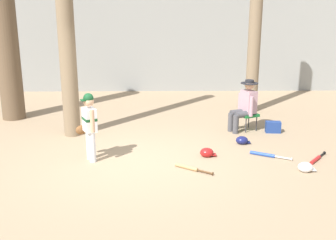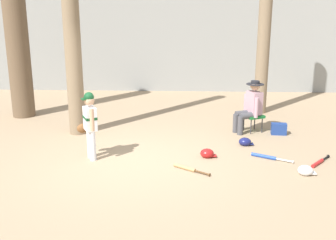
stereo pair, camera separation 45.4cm
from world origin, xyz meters
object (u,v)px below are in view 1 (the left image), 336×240
seated_spectator (245,104)px  batting_helmet_white (306,167)px  handbag_beside_stool (273,127)px  bat_blue_youth (266,155)px  tree_far_left (6,40)px  batting_helmet_navy (242,140)px  tree_behind_spectator (255,28)px  young_ballplayer (89,123)px  tree_near_player (64,4)px  batting_helmet_red (207,153)px  bat_red_barrel (316,159)px  bat_wood_tan (189,168)px  folding_stool (248,115)px

seated_spectator → batting_helmet_white: bearing=-75.9°
handbag_beside_stool → bat_blue_youth: handbag_beside_stool is taller
seated_spectator → tree_far_left: 6.06m
batting_helmet_navy → tree_behind_spectator: bearing=74.5°
batting_helmet_navy → handbag_beside_stool: bearing=42.3°
bat_blue_youth → batting_helmet_white: bearing=-55.4°
tree_behind_spectator → bat_blue_youth: 4.22m
batting_helmet_navy → young_ballplayer: bearing=-163.5°
young_ballplayer → seated_spectator: (3.28, 1.85, -0.10)m
tree_near_player → batting_helmet_white: (4.57, -2.22, -2.79)m
tree_behind_spectator → batting_helmet_navy: 3.63m
batting_helmet_red → tree_behind_spectator: bearing=65.6°
young_ballplayer → seated_spectator: young_ballplayer is taller
young_ballplayer → batting_helmet_white: bearing=-8.9°
seated_spectator → bat_red_barrel: size_ratio=2.06×
bat_blue_youth → young_ballplayer: bearing=-177.6°
handbag_beside_stool → tree_far_left: bearing=168.1°
bat_blue_youth → batting_helmet_navy: (-0.32, 0.76, 0.04)m
bat_blue_youth → tree_behind_spectator: bearing=82.7°
tree_near_player → bat_red_barrel: bearing=-18.9°
young_ballplayer → bat_red_barrel: 4.35m
young_ballplayer → batting_helmet_white: size_ratio=4.19×
bat_red_barrel → batting_helmet_white: batting_helmet_white is taller
tree_behind_spectator → seated_spectator: size_ratio=4.23×
batting_helmet_red → batting_helmet_white: 1.84m
handbag_beside_stool → tree_far_left: (-6.43, 1.36, 1.88)m
tree_near_player → seated_spectator: bearing=3.6°
bat_blue_youth → bat_wood_tan: 1.66m
young_ballplayer → bat_blue_youth: young_ballplayer is taller
seated_spectator → batting_helmet_navy: size_ratio=3.94×
batting_helmet_navy → batting_helmet_red: bearing=-138.3°
bat_red_barrel → bat_blue_youth: 0.94m
tree_near_player → tree_behind_spectator: size_ratio=1.23×
tree_near_player → bat_wood_tan: 4.34m
tree_near_player → batting_helmet_navy: tree_near_player is taller
seated_spectator → batting_helmet_red: size_ratio=3.82×
young_ballplayer → batting_helmet_white: 4.00m
batting_helmet_navy → bat_red_barrel: bearing=-39.2°
tree_near_player → bat_blue_youth: tree_near_player is taller
tree_near_player → bat_wood_tan: tree_near_player is taller
tree_behind_spectator → bat_wood_tan: tree_behind_spectator is taller
tree_behind_spectator → batting_helmet_navy: bearing=-105.5°
batting_helmet_white → tree_behind_spectator: bearing=90.9°
tree_far_left → bat_blue_youth: tree_far_left is taller
handbag_beside_stool → bat_red_barrel: bearing=-78.7°
bat_wood_tan → bat_blue_youth: bearing=22.8°
tree_near_player → batting_helmet_white: size_ratio=20.03×
folding_stool → bat_wood_tan: bearing=-122.5°
handbag_beside_stool → bat_wood_tan: bearing=-133.5°
tree_near_player → young_ballplayer: size_ratio=4.78×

